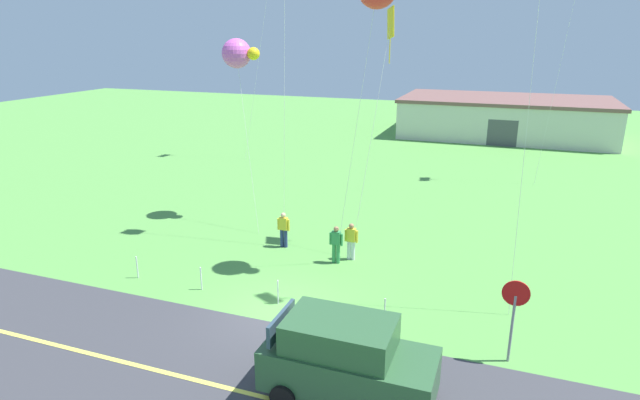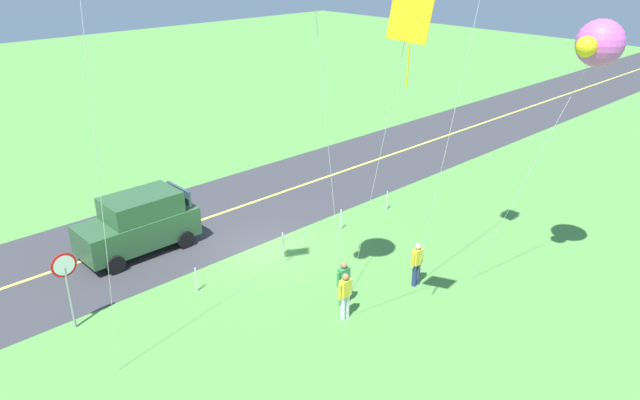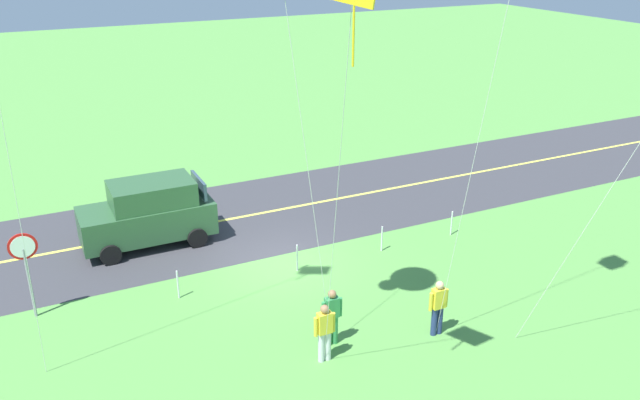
% 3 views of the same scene
% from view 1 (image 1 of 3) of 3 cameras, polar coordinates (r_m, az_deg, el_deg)
% --- Properties ---
extents(ground_plane, '(120.00, 120.00, 0.10)m').
position_cam_1_polar(ground_plane, '(18.32, -4.62, -12.36)').
color(ground_plane, '#549342').
extents(asphalt_road, '(120.00, 7.00, 0.00)m').
position_cam_1_polar(asphalt_road, '(15.36, -11.20, -19.03)').
color(asphalt_road, '#38383D').
rests_on(asphalt_road, ground).
extents(road_centre_stripe, '(120.00, 0.16, 0.00)m').
position_cam_1_polar(road_centre_stripe, '(15.35, -11.20, -19.02)').
color(road_centre_stripe, '#E5E04C').
rests_on(road_centre_stripe, asphalt_road).
extents(car_suv_foreground, '(4.40, 2.12, 2.24)m').
position_cam_1_polar(car_suv_foreground, '(14.04, 2.85, -16.80)').
color(car_suv_foreground, '#2D5633').
rests_on(car_suv_foreground, ground).
extents(stop_sign, '(0.76, 0.08, 2.56)m').
position_cam_1_polar(stop_sign, '(16.02, 20.27, -10.62)').
color(stop_sign, gray).
rests_on(stop_sign, ground).
extents(person_adult_near, '(0.58, 0.22, 1.60)m').
position_cam_1_polar(person_adult_near, '(22.03, 3.39, -4.35)').
color(person_adult_near, silver).
rests_on(person_adult_near, ground).
extents(person_adult_companion, '(0.58, 0.22, 1.60)m').
position_cam_1_polar(person_adult_companion, '(21.67, 1.75, -4.70)').
color(person_adult_companion, '#338C4C').
rests_on(person_adult_companion, ground).
extents(person_child_watcher, '(0.58, 0.22, 1.60)m').
position_cam_1_polar(person_child_watcher, '(23.31, -3.95, -3.10)').
color(person_child_watcher, navy).
rests_on(person_child_watcher, ground).
extents(kite_red_low, '(1.02, 3.01, 10.13)m').
position_cam_1_polar(kite_red_low, '(22.66, 7.58, 17.97)').
color(kite_red_low, silver).
rests_on(kite_red_low, ground).
extents(kite_cyan_top, '(2.66, 2.89, 8.86)m').
position_cam_1_polar(kite_cyan_top, '(26.40, -8.87, 15.37)').
color(kite_cyan_top, silver).
rests_on(kite_cyan_top, ground).
extents(warehouse_distant, '(18.36, 10.20, 3.50)m').
position_cam_1_polar(warehouse_distant, '(51.76, 19.33, 8.47)').
color(warehouse_distant, beige).
rests_on(warehouse_distant, ground).
extents(fence_post_0, '(0.05, 0.05, 0.90)m').
position_cam_1_polar(fence_post_0, '(21.71, -19.13, -6.87)').
color(fence_post_0, silver).
rests_on(fence_post_0, ground).
extents(fence_post_1, '(0.05, 0.05, 0.90)m').
position_cam_1_polar(fence_post_1, '(20.12, -12.71, -8.27)').
color(fence_post_1, silver).
rests_on(fence_post_1, ground).
extents(fence_post_2, '(0.05, 0.05, 0.90)m').
position_cam_1_polar(fence_post_2, '(18.74, -4.56, -9.89)').
color(fence_post_2, silver).
rests_on(fence_post_2, ground).
extents(fence_post_3, '(0.05, 0.05, 0.90)m').
position_cam_1_polar(fence_post_3, '(17.66, 7.00, -11.81)').
color(fence_post_3, silver).
rests_on(fence_post_3, ground).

